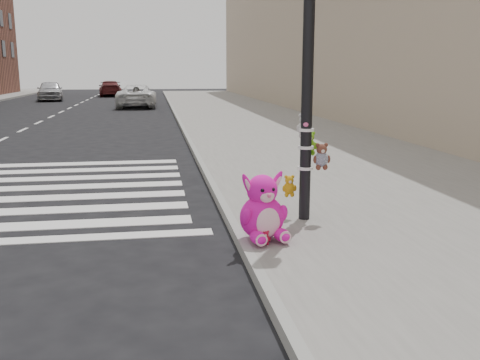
{
  "coord_description": "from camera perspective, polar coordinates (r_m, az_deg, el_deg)",
  "views": [
    {
      "loc": [
        0.48,
        -5.48,
        2.27
      ],
      "look_at": [
        1.65,
        1.78,
        0.75
      ],
      "focal_mm": 40.0,
      "sensor_mm": 36.0,
      "label": 1
    }
  ],
  "objects": [
    {
      "name": "ground",
      "position": [
        5.95,
        -13.3,
        -11.08
      ],
      "size": [
        120.0,
        120.0,
        0.0
      ],
      "primitive_type": "plane",
      "color": "black",
      "rests_on": "ground"
    },
    {
      "name": "bld_near",
      "position": [
        27.52,
        12.82,
        17.11
      ],
      "size": [
        5.0,
        60.0,
        10.0
      ],
      "primitive_type": "cube",
      "color": "tan",
      "rests_on": "ground"
    },
    {
      "name": "car_silver_deep",
      "position": [
        42.69,
        -19.6,
        8.97
      ],
      "size": [
        2.36,
        4.54,
        1.48
      ],
      "primitive_type": "imported",
      "rotation": [
        0.0,
        0.0,
        0.15
      ],
      "color": "#B6B6BB",
      "rests_on": "ground"
    },
    {
      "name": "red_teddy",
      "position": [
        6.66,
        2.75,
        -6.15
      ],
      "size": [
        0.14,
        0.11,
        0.19
      ],
      "primitive_type": null,
      "rotation": [
        0.0,
        0.0,
        -0.17
      ],
      "color": "#B61232",
      "rests_on": "sidewalk_near"
    },
    {
      "name": "curb_edge",
      "position": [
        15.67,
        -5.16,
        3.57
      ],
      "size": [
        0.12,
        80.0,
        0.15
      ],
      "primitive_type": "cube",
      "color": "gray",
      "rests_on": "ground"
    },
    {
      "name": "signal_pole",
      "position": [
        7.61,
        7.26,
        8.47
      ],
      "size": [
        0.66,
        0.48,
        4.0
      ],
      "color": "black",
      "rests_on": "sidewalk_near"
    },
    {
      "name": "sidewalk_near",
      "position": [
        16.28,
        7.07,
        3.83
      ],
      "size": [
        7.0,
        80.0,
        0.14
      ],
      "primitive_type": "cube",
      "color": "slate",
      "rests_on": "ground"
    },
    {
      "name": "car_white_near",
      "position": [
        33.67,
        -10.94,
        8.79
      ],
      "size": [
        2.36,
        5.0,
        1.38
      ],
      "primitive_type": "imported",
      "rotation": [
        0.0,
        0.0,
        3.13
      ],
      "color": "silver",
      "rests_on": "ground"
    },
    {
      "name": "pink_bunny",
      "position": [
        6.78,
        2.45,
        -3.42
      ],
      "size": [
        0.67,
        0.75,
        0.89
      ],
      "rotation": [
        0.0,
        0.0,
        0.22
      ],
      "color": "#F114AE",
      "rests_on": "sidewalk_near"
    },
    {
      "name": "car_maroon_near",
      "position": [
        48.51,
        -13.69,
        9.46
      ],
      "size": [
        2.27,
        4.71,
        1.32
      ],
      "primitive_type": "imported",
      "rotation": [
        0.0,
        0.0,
        3.24
      ],
      "color": "#501718",
      "rests_on": "ground"
    }
  ]
}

